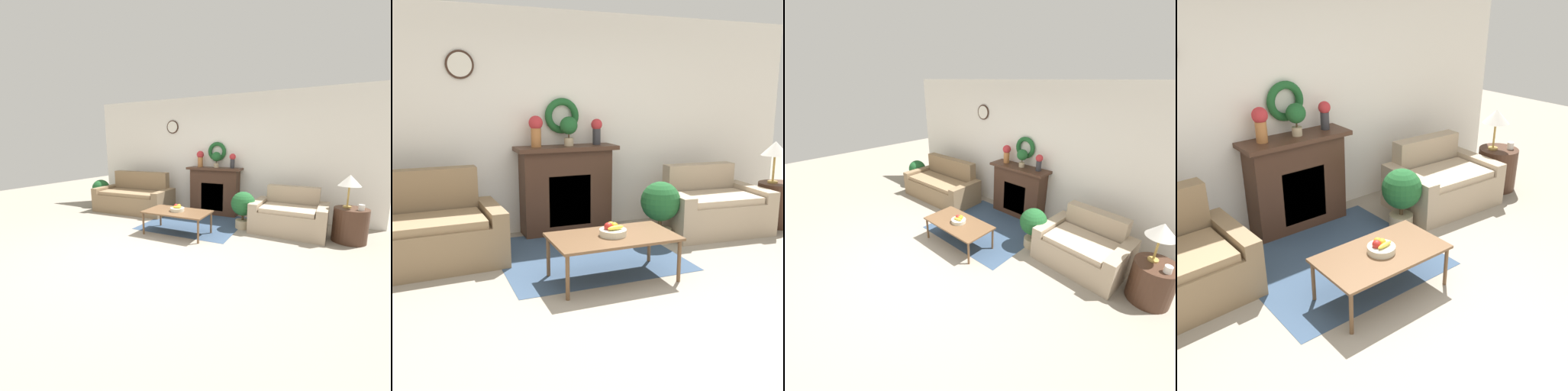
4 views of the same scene
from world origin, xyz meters
TOP-DOWN VIEW (x-y plane):
  - ground_plane at (0.00, 0.00)m, footprint 16.00×16.00m
  - floor_rug at (-0.10, 1.60)m, footprint 1.87×1.75m
  - wall_back at (-0.00, 2.70)m, footprint 6.80×0.15m
  - fireplace at (-0.01, 2.49)m, footprint 1.25×0.41m
  - couch_left at (-1.87, 1.92)m, footprint 1.87×0.96m
  - loveseat_right at (1.71, 1.86)m, footprint 1.35×0.98m
  - coffee_table at (-0.10, 0.86)m, footprint 1.17×0.65m
  - fruit_bowl at (-0.10, 0.87)m, footprint 0.25×0.25m
  - side_table_by_loveseat at (2.69, 1.74)m, footprint 0.53×0.53m
  - table_lamp at (2.62, 1.79)m, footprint 0.35×0.35m
  - mug at (2.81, 1.65)m, footprint 0.09×0.09m
  - vase_on_mantel_left at (-0.38, 2.49)m, footprint 0.17×0.17m
  - vase_on_mantel_right at (0.40, 2.49)m, footprint 0.14×0.14m
  - potted_plant_on_mantel at (0.03, 2.47)m, footprint 0.22×0.22m
  - potted_plant_floor_by_couch at (-3.01, 1.96)m, footprint 0.44×0.44m
  - potted_plant_floor_by_loveseat at (0.88, 1.70)m, footprint 0.46×0.46m

SIDE VIEW (x-z plane):
  - ground_plane at x=0.00m, z-range 0.00..0.00m
  - floor_rug at x=-0.10m, z-range 0.00..0.01m
  - side_table_by_loveseat at x=2.69m, z-range 0.00..0.57m
  - loveseat_right at x=1.71m, z-range -0.12..0.70m
  - couch_left at x=-1.87m, z-range -0.15..0.79m
  - coffee_table at x=-0.10m, z-range 0.18..0.60m
  - potted_plant_floor_by_loveseat at x=0.88m, z-range 0.08..0.80m
  - potted_plant_floor_by_couch at x=-3.01m, z-range 0.09..0.79m
  - fruit_bowl at x=-0.10m, z-range 0.41..0.53m
  - fireplace at x=-0.01m, z-range 0.01..1.10m
  - mug at x=2.81m, z-range 0.57..0.66m
  - table_lamp at x=2.62m, z-range 0.74..1.29m
  - vase_on_mantel_right at x=0.40m, z-range 1.12..1.44m
  - vase_on_mantel_left at x=-0.38m, z-range 1.12..1.49m
  - potted_plant_on_mantel at x=0.03m, z-range 1.14..1.50m
  - wall_back at x=0.00m, z-range 0.00..2.70m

